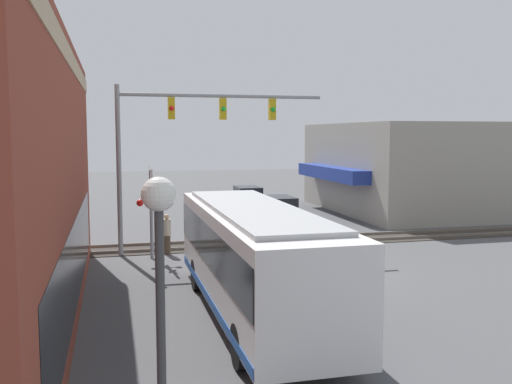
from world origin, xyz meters
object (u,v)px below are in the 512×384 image
object	(u,v)px
parked_car_blue	(247,197)
streetlamp	(161,318)
parked_car_grey	(278,210)
city_bus	(254,256)
pedestrian_near_bus	(296,258)
pedestrian_at_crossing	(167,234)
crossing_signal	(151,203)

from	to	relation	value
parked_car_blue	streetlamp	bearing A→B (deg)	164.75
streetlamp	parked_car_grey	world-z (taller)	streetlamp
city_bus	parked_car_blue	bearing A→B (deg)	-12.88
parked_car_grey	streetlamp	bearing A→B (deg)	160.26
streetlamp	parked_car_grey	distance (m)	25.44
parked_car_blue	pedestrian_near_bus	bearing A→B (deg)	171.26
pedestrian_near_bus	pedestrian_at_crossing	bearing A→B (deg)	33.66
parked_car_grey	pedestrian_near_bus	xyz separation A→B (m)	(-12.96, 3.15, 0.18)
crossing_signal	pedestrian_near_bus	world-z (taller)	crossing_signal
parked_car_grey	parked_car_blue	distance (m)	7.56
crossing_signal	streetlamp	xyz separation A→B (m)	(-15.97, 0.93, 0.40)
city_bus	crossing_signal	xyz separation A→B (m)	(8.15, 2.23, 0.60)
city_bus	crossing_signal	distance (m)	8.47
streetlamp	parked_car_blue	world-z (taller)	streetlamp
pedestrian_near_bus	crossing_signal	bearing A→B (deg)	41.55
pedestrian_at_crossing	pedestrian_near_bus	size ratio (longest dim) A/B	1.00
parked_car_grey	pedestrian_near_bus	distance (m)	13.34
streetlamp	parked_car_blue	distance (m)	32.64
city_bus	parked_car_blue	xyz separation A→B (m)	(23.61, -5.40, -1.04)
parked_car_grey	pedestrian_at_crossing	size ratio (longest dim) A/B	2.54
parked_car_blue	pedestrian_at_crossing	size ratio (longest dim) A/B	2.46
parked_car_blue	city_bus	bearing A→B (deg)	167.12
pedestrian_near_bus	city_bus	bearing A→B (deg)	143.97
crossing_signal	streetlamp	size ratio (longest dim) A/B	0.84
crossing_signal	pedestrian_near_bus	distance (m)	6.90
city_bus	streetlamp	distance (m)	8.50
crossing_signal	parked_car_blue	bearing A→B (deg)	-26.28
parked_car_blue	pedestrian_at_crossing	bearing A→B (deg)	154.79
parked_car_grey	crossing_signal	bearing A→B (deg)	136.00
city_bus	pedestrian_at_crossing	xyz separation A→B (m)	(8.81, 1.56, -0.82)
crossing_signal	pedestrian_near_bus	size ratio (longest dim) A/B	2.22
parked_car_grey	parked_car_blue	xyz separation A→B (m)	(7.56, 0.00, -0.05)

